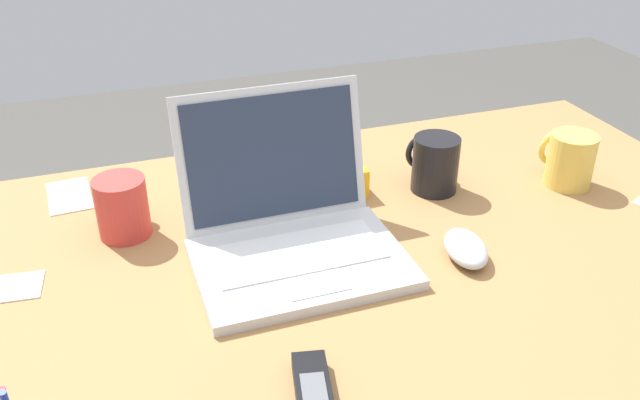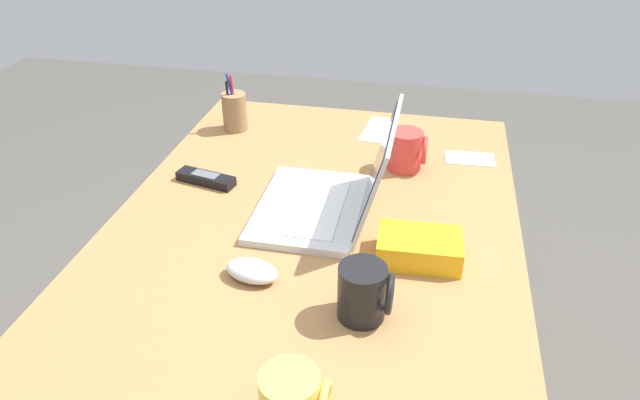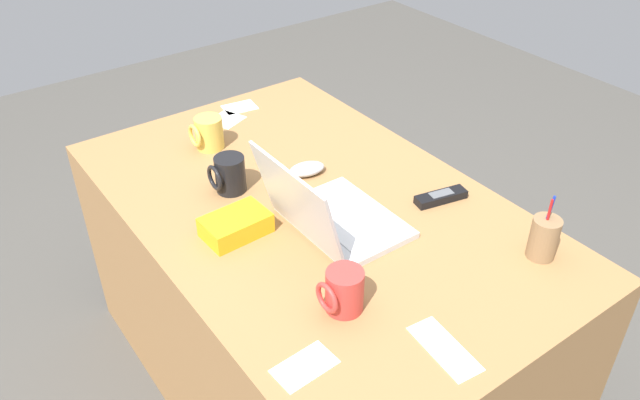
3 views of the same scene
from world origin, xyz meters
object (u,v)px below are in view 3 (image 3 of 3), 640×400
coffee_mug_white (208,133)px  coffee_mug_spare (343,291)px  pen_holder (544,238)px  snack_bag (236,225)px  coffee_mug_tall (229,174)px  cordless_phone (441,197)px  laptop (330,215)px  computer_mouse (307,169)px

coffee_mug_white → coffee_mug_spare: (-0.84, 0.10, 0.00)m
pen_holder → snack_bag: bearing=47.4°
coffee_mug_tall → cordless_phone: bearing=-131.0°
cordless_phone → snack_bag: 0.59m
laptop → coffee_mug_spare: 0.30m
coffee_mug_tall → cordless_phone: 0.61m
computer_mouse → cordless_phone: 0.41m
cordless_phone → pen_holder: pen_holder is taller
laptop → coffee_mug_tall: (0.32, 0.12, 0.01)m
laptop → coffee_mug_spare: (-0.26, 0.15, 0.00)m
snack_bag → computer_mouse: bearing=-67.9°
coffee_mug_tall → coffee_mug_spare: 0.58m
coffee_mug_white → coffee_mug_spare: 0.84m
computer_mouse → coffee_mug_white: size_ratio=1.06×
coffee_mug_tall → pen_holder: size_ratio=0.62×
coffee_mug_tall → coffee_mug_white: bearing=-14.9°
laptop → coffee_mug_tall: size_ratio=3.08×
laptop → coffee_mug_white: size_ratio=3.17×
pen_holder → snack_bag: (0.53, 0.58, -0.03)m
computer_mouse → cordless_phone: computer_mouse is taller
coffee_mug_spare → pen_holder: (-0.15, -0.52, 0.00)m
computer_mouse → snack_bag: 0.35m
laptop → snack_bag: laptop is taller
pen_holder → coffee_mug_spare: bearing=74.5°
coffee_mug_spare → pen_holder: bearing=-105.5°
coffee_mug_tall → pen_holder: pen_holder is taller
coffee_mug_spare → pen_holder: size_ratio=0.61×
coffee_mug_white → cordless_phone: size_ratio=0.66×
coffee_mug_white → cordless_phone: 0.77m
coffee_mug_spare → cordless_phone: bearing=-70.0°
cordless_phone → coffee_mug_spare: bearing=110.0°
laptop → coffee_mug_tall: 0.35m
laptop → pen_holder: laptop is taller
computer_mouse → coffee_mug_white: 0.36m
coffee_mug_spare → laptop: bearing=-30.9°
computer_mouse → coffee_mug_white: bearing=38.5°
cordless_phone → computer_mouse: bearing=33.9°
computer_mouse → coffee_mug_spare: size_ratio=1.05×
coffee_mug_spare → computer_mouse: bearing=-26.9°
computer_mouse → pen_holder: size_ratio=0.64×
laptop → coffee_mug_spare: bearing=149.1°
coffee_mug_tall → cordless_phone: (-0.40, -0.46, -0.04)m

